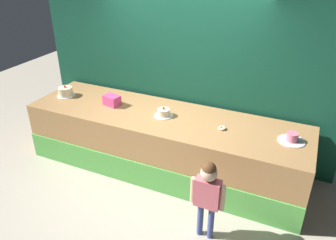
% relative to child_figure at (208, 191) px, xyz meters
% --- Properties ---
extents(ground_plane, '(12.00, 12.00, 0.00)m').
position_rel_child_figure_xyz_m(ground_plane, '(-1.03, 0.49, -0.68)').
color(ground_plane, '#BCB29E').
extents(stage_platform, '(4.16, 1.16, 0.90)m').
position_rel_child_figure_xyz_m(stage_platform, '(-1.03, 1.06, -0.23)').
color(stage_platform, '#B27F4C').
rests_on(stage_platform, ground_plane).
extents(curtain_backdrop, '(4.86, 0.08, 2.68)m').
position_rel_child_figure_xyz_m(curtain_backdrop, '(-1.03, 1.73, 0.66)').
color(curtain_backdrop, '#144C38').
rests_on(curtain_backdrop, ground_plane).
extents(child_figure, '(0.41, 0.19, 1.05)m').
position_rel_child_figure_xyz_m(child_figure, '(0.00, 0.00, 0.00)').
color(child_figure, '#3F4C8C').
rests_on(child_figure, ground_plane).
extents(pink_box, '(0.27, 0.22, 0.16)m').
position_rel_child_figure_xyz_m(pink_box, '(-1.92, 1.06, 0.30)').
color(pink_box, '#F24689').
rests_on(pink_box, stage_platform).
extents(donut, '(0.10, 0.10, 0.03)m').
position_rel_child_figure_xyz_m(donut, '(-0.15, 1.02, 0.24)').
color(donut, beige).
rests_on(donut, stage_platform).
extents(cake_left, '(0.29, 0.29, 0.18)m').
position_rel_child_figure_xyz_m(cake_left, '(-2.80, 1.05, 0.29)').
color(cake_left, white).
rests_on(cake_left, stage_platform).
extents(cake_center, '(0.27, 0.27, 0.14)m').
position_rel_child_figure_xyz_m(cake_center, '(-1.03, 1.06, 0.27)').
color(cake_center, white).
rests_on(cake_center, stage_platform).
extents(cake_right, '(0.34, 0.34, 0.12)m').
position_rel_child_figure_xyz_m(cake_right, '(0.73, 1.09, 0.27)').
color(cake_right, silver).
rests_on(cake_right, stage_platform).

